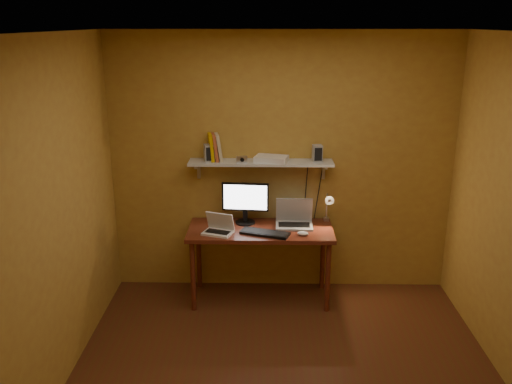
{
  "coord_description": "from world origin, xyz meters",
  "views": [
    {
      "loc": [
        -0.16,
        -3.61,
        2.67
      ],
      "look_at": [
        -0.25,
        1.18,
        1.15
      ],
      "focal_mm": 38.0,
      "sensor_mm": 36.0,
      "label": 1
    }
  ],
  "objects_px": {
    "desk": "(261,237)",
    "mouse": "(303,233)",
    "monitor": "(245,201)",
    "keyboard": "(265,233)",
    "speaker_right": "(317,153)",
    "shelf_camera": "(242,159)",
    "wall_shelf": "(261,163)",
    "desk_lamp": "(328,204)",
    "laptop": "(294,218)",
    "router": "(271,159)",
    "netbook": "(219,227)",
    "speaker_left": "(209,153)"
  },
  "relations": [
    {
      "from": "desk",
      "to": "mouse",
      "type": "distance_m",
      "value": 0.44
    },
    {
      "from": "wall_shelf",
      "to": "desk_lamp",
      "type": "bearing_deg",
      "value": -5.88
    },
    {
      "from": "mouse",
      "to": "desk_lamp",
      "type": "relative_size",
      "value": 0.28
    },
    {
      "from": "netbook",
      "to": "shelf_camera",
      "type": "relative_size",
      "value": 2.9
    },
    {
      "from": "laptop",
      "to": "keyboard",
      "type": "relative_size",
      "value": 0.79
    },
    {
      "from": "desk",
      "to": "mouse",
      "type": "height_order",
      "value": "mouse"
    },
    {
      "from": "wall_shelf",
      "to": "speaker_right",
      "type": "relative_size",
      "value": 8.68
    },
    {
      "from": "laptop",
      "to": "speaker_right",
      "type": "xyz_separation_m",
      "value": [
        0.21,
        0.09,
        0.64
      ]
    },
    {
      "from": "shelf_camera",
      "to": "laptop",
      "type": "bearing_deg",
      "value": -3.81
    },
    {
      "from": "speaker_right",
      "to": "monitor",
      "type": "bearing_deg",
      "value": 176.22
    },
    {
      "from": "speaker_left",
      "to": "shelf_camera",
      "type": "xyz_separation_m",
      "value": [
        0.31,
        -0.04,
        -0.05
      ]
    },
    {
      "from": "monitor",
      "to": "netbook",
      "type": "distance_m",
      "value": 0.4
    },
    {
      "from": "monitor",
      "to": "router",
      "type": "bearing_deg",
      "value": 14.15
    },
    {
      "from": "monitor",
      "to": "keyboard",
      "type": "xyz_separation_m",
      "value": [
        0.2,
        -0.3,
        -0.22
      ]
    },
    {
      "from": "monitor",
      "to": "keyboard",
      "type": "height_order",
      "value": "monitor"
    },
    {
      "from": "wall_shelf",
      "to": "laptop",
      "type": "bearing_deg",
      "value": -15.12
    },
    {
      "from": "laptop",
      "to": "speaker_left",
      "type": "height_order",
      "value": "speaker_left"
    },
    {
      "from": "wall_shelf",
      "to": "desk_lamp",
      "type": "height_order",
      "value": "wall_shelf"
    },
    {
      "from": "monitor",
      "to": "laptop",
      "type": "xyz_separation_m",
      "value": [
        0.48,
        -0.05,
        -0.16
      ]
    },
    {
      "from": "wall_shelf",
      "to": "monitor",
      "type": "bearing_deg",
      "value": -164.4
    },
    {
      "from": "wall_shelf",
      "to": "mouse",
      "type": "xyz_separation_m",
      "value": [
        0.4,
        -0.36,
        -0.59
      ]
    },
    {
      "from": "desk",
      "to": "netbook",
      "type": "bearing_deg",
      "value": -163.96
    },
    {
      "from": "wall_shelf",
      "to": "speaker_right",
      "type": "distance_m",
      "value": 0.55
    },
    {
      "from": "shelf_camera",
      "to": "netbook",
      "type": "bearing_deg",
      "value": -129.74
    },
    {
      "from": "wall_shelf",
      "to": "laptop",
      "type": "height_order",
      "value": "wall_shelf"
    },
    {
      "from": "desk_lamp",
      "to": "speaker_left",
      "type": "bearing_deg",
      "value": 177.36
    },
    {
      "from": "shelf_camera",
      "to": "router",
      "type": "bearing_deg",
      "value": 10.62
    },
    {
      "from": "monitor",
      "to": "laptop",
      "type": "distance_m",
      "value": 0.51
    },
    {
      "from": "desk",
      "to": "router",
      "type": "xyz_separation_m",
      "value": [
        0.1,
        0.19,
        0.74
      ]
    },
    {
      "from": "mouse",
      "to": "router",
      "type": "relative_size",
      "value": 0.34
    },
    {
      "from": "monitor",
      "to": "desk_lamp",
      "type": "height_order",
      "value": "monitor"
    },
    {
      "from": "speaker_right",
      "to": "shelf_camera",
      "type": "bearing_deg",
      "value": 177.02
    },
    {
      "from": "monitor",
      "to": "netbook",
      "type": "bearing_deg",
      "value": -127.43
    },
    {
      "from": "desk",
      "to": "monitor",
      "type": "relative_size",
      "value": 3.04
    },
    {
      "from": "speaker_left",
      "to": "speaker_right",
      "type": "distance_m",
      "value": 1.04
    },
    {
      "from": "desk",
      "to": "monitor",
      "type": "distance_m",
      "value": 0.38
    },
    {
      "from": "monitor",
      "to": "wall_shelf",
      "type": "bearing_deg",
      "value": 20.5
    },
    {
      "from": "desk",
      "to": "router",
      "type": "bearing_deg",
      "value": 62.37
    },
    {
      "from": "speaker_right",
      "to": "shelf_camera",
      "type": "distance_m",
      "value": 0.73
    },
    {
      "from": "mouse",
      "to": "router",
      "type": "height_order",
      "value": "router"
    },
    {
      "from": "monitor",
      "to": "keyboard",
      "type": "distance_m",
      "value": 0.42
    },
    {
      "from": "mouse",
      "to": "keyboard",
      "type": "bearing_deg",
      "value": -167.36
    },
    {
      "from": "desk",
      "to": "laptop",
      "type": "distance_m",
      "value": 0.38
    },
    {
      "from": "netbook",
      "to": "shelf_camera",
      "type": "bearing_deg",
      "value": 69.58
    },
    {
      "from": "wall_shelf",
      "to": "laptop",
      "type": "xyz_separation_m",
      "value": [
        0.33,
        -0.09,
        -0.54
      ]
    },
    {
      "from": "laptop",
      "to": "speaker_right",
      "type": "height_order",
      "value": "speaker_right"
    },
    {
      "from": "laptop",
      "to": "desk",
      "type": "bearing_deg",
      "value": -160.96
    },
    {
      "from": "monitor",
      "to": "speaker_right",
      "type": "distance_m",
      "value": 0.84
    },
    {
      "from": "desk",
      "to": "shelf_camera",
      "type": "xyz_separation_m",
      "value": [
        -0.18,
        0.14,
        0.74
      ]
    },
    {
      "from": "shelf_camera",
      "to": "router",
      "type": "xyz_separation_m",
      "value": [
        0.28,
        0.05,
        -0.01
      ]
    }
  ]
}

